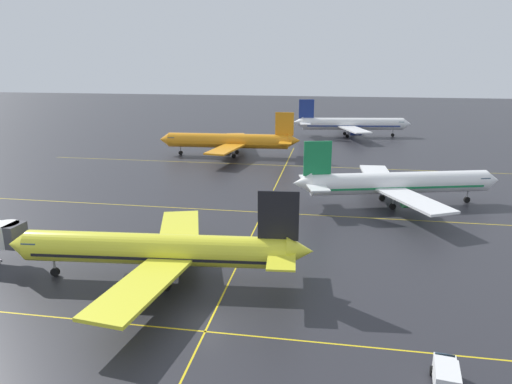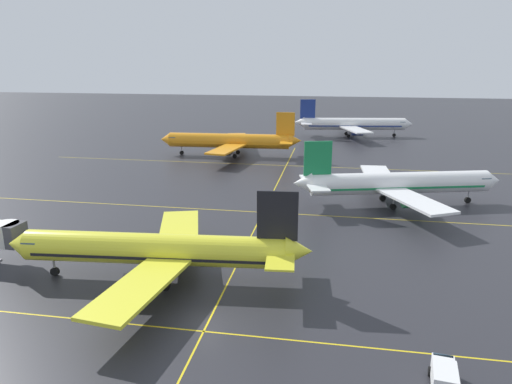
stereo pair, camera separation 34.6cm
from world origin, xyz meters
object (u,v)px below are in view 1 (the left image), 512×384
at_px(airliner_third_row, 230,141).
at_px(airliner_far_left_stand, 351,124).
at_px(airliner_front_gate, 159,250).
at_px(airliner_second_row, 397,183).
at_px(service_truck_red_van, 446,375).

relative_size(airliner_third_row, airliner_far_left_stand, 0.97).
distance_m(airliner_front_gate, airliner_far_left_stand, 117.26).
xyz_separation_m(airliner_second_row, airliner_third_row, (-39.72, 38.73, 0.03)).
height_order(airliner_second_row, airliner_third_row, airliner_third_row).
bearing_deg(airliner_third_row, airliner_second_row, -44.27).
distance_m(airliner_far_left_stand, service_truck_red_van, 129.03).
height_order(airliner_far_left_stand, service_truck_red_van, airliner_far_left_stand).
bearing_deg(airliner_far_left_stand, airliner_front_gate, -102.67).
distance_m(airliner_front_gate, service_truck_red_van, 33.33).
bearing_deg(airliner_far_left_stand, service_truck_red_van, -88.16).
bearing_deg(service_truck_red_van, airliner_far_left_stand, 91.84).
relative_size(airliner_front_gate, airliner_second_row, 0.97).
height_order(airliner_front_gate, airliner_far_left_stand, airliner_far_left_stand).
xyz_separation_m(airliner_third_row, service_truck_red_van, (37.92, -89.26, -2.98)).
xyz_separation_m(airliner_far_left_stand, service_truck_red_van, (4.15, -128.93, -3.13)).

